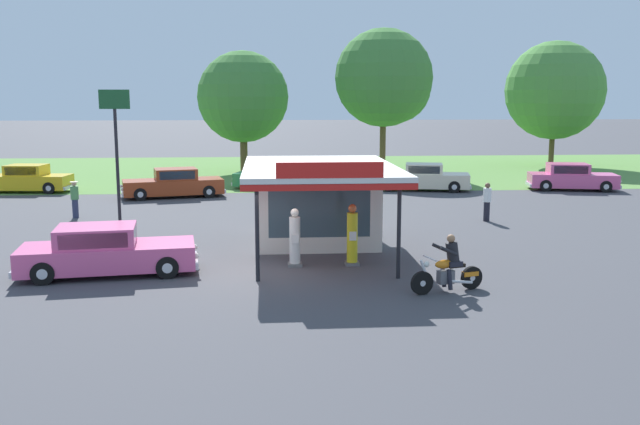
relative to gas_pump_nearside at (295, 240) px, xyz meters
name	(u,v)px	position (x,y,z in m)	size (l,w,h in m)	color
ground_plane	(267,273)	(-0.86, -0.82, -0.83)	(300.00, 300.00, 0.00)	#424247
grass_verge_strip	(267,171)	(-0.86, 29.18, -0.82)	(120.00, 24.00, 0.01)	#56843D
service_station_kiosk	(317,197)	(0.90, 3.03, 0.91)	(4.97, 7.64, 3.44)	silver
gas_pump_nearside	(295,240)	(0.00, 0.00, 0.00)	(0.44, 0.44, 1.82)	slate
gas_pump_offside	(352,237)	(1.80, 0.00, 0.06)	(0.44, 0.44, 1.94)	slate
motorcycle_with_rider	(449,268)	(4.02, -3.24, -0.17)	(2.12, 0.86, 1.58)	black
featured_classic_sedan	(106,252)	(-5.64, -0.57, -0.15)	(5.40, 2.56, 1.47)	#E55993
parked_car_back_row_far_left	(571,178)	(16.52, 17.01, -0.13)	(5.21, 2.85, 1.52)	#E55993
parked_car_back_row_centre	(283,177)	(0.12, 18.80, -0.15)	(5.85, 3.25, 1.46)	#2D844C
parked_car_back_row_left	(422,178)	(7.96, 17.57, -0.14)	(5.79, 3.01, 1.52)	beige
parked_car_back_row_right	(174,184)	(-5.78, 15.84, -0.14)	(5.61, 3.02, 1.52)	#993819
parked_car_back_row_centre_right	(26,180)	(-14.28, 18.48, -0.13)	(5.18, 2.24, 1.54)	gold
bystander_leaning_by_kiosk	(487,201)	(8.48, 7.38, 0.04)	(0.34, 0.34, 1.65)	black
bystander_chatting_near_pumps	(274,204)	(-0.54, 7.59, 0.00)	(0.34, 0.34, 1.58)	#2D3351
bystander_admiring_sedan	(75,198)	(-9.24, 9.60, 0.03)	(0.35, 0.35, 1.62)	#2D3351
tree_oak_far_right	(243,99)	(-2.46, 28.30, 4.34)	(6.37, 6.37, 8.48)	brown
tree_oak_distant_spare	(555,90)	(21.13, 30.90, 4.95)	(7.45, 7.45, 9.51)	brown
tree_oak_left	(387,81)	(7.49, 26.89, 5.56)	(6.73, 6.72, 9.95)	brown
roadside_pole_sign	(116,139)	(-6.36, 4.97, 2.86)	(1.10, 0.12, 5.49)	black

